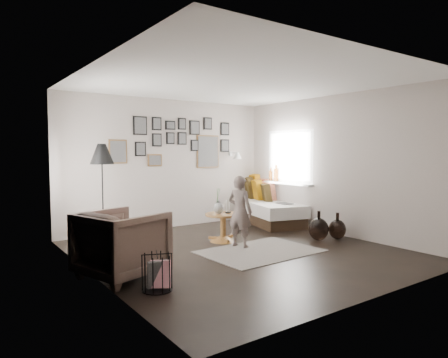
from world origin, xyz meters
TOP-DOWN VIEW (x-y plane):
  - ground at (0.00, 0.00)m, footprint 4.80×4.80m
  - wall_back at (0.00, 2.40)m, footprint 4.50×0.00m
  - wall_front at (0.00, -2.40)m, footprint 4.50×0.00m
  - wall_left at (-2.25, 0.00)m, footprint 0.00×4.80m
  - wall_right at (2.25, 0.00)m, footprint 0.00×4.80m
  - ceiling at (0.00, 0.00)m, footprint 4.80×4.80m
  - door_left at (-2.23, 1.20)m, footprint 0.00×2.14m
  - window_right at (2.18, 1.34)m, footprint 0.15×1.32m
  - gallery_wall at (0.29, 2.38)m, footprint 2.74×0.03m
  - wall_sconce at (1.55, 2.13)m, footprint 0.18×0.36m
  - rug at (0.24, -0.20)m, footprint 1.80×1.29m
  - pedestal_table at (0.19, 0.72)m, footprint 0.62×0.62m
  - vase at (0.11, 0.74)m, footprint 0.18×0.18m
  - candles at (0.30, 0.72)m, footprint 0.11×0.11m
  - daybed at (2.00, 1.75)m, footprint 1.38×2.23m
  - magazine_on_daybed at (2.00, 1.10)m, footprint 0.25×0.33m
  - armchair at (-1.97, -0.18)m, footprint 1.14×1.13m
  - armchair_cushion at (-1.94, -0.13)m, footprint 0.47×0.48m
  - floor_lamp at (-1.59, 1.66)m, footprint 0.39×0.39m
  - magazine_basket at (-1.82, -0.85)m, footprint 0.43×0.43m
  - demijohn_large at (1.59, -0.19)m, footprint 0.35×0.35m
  - demijohn_small at (1.94, -0.31)m, footprint 0.30×0.30m
  - child at (0.17, 0.22)m, footprint 0.42×0.50m

SIDE VIEW (x-z plane):
  - ground at x=0.00m, z-range 0.00..0.00m
  - rug at x=0.24m, z-range 0.00..0.01m
  - demijohn_small at x=1.94m, z-range -0.06..0.41m
  - demijohn_large at x=1.59m, z-range -0.06..0.46m
  - magazine_basket at x=-1.82m, z-range 0.00..0.41m
  - pedestal_table at x=0.19m, z-range -0.02..0.47m
  - daybed at x=2.00m, z-range -0.18..0.84m
  - armchair at x=-1.97m, z-range 0.00..0.84m
  - armchair_cushion at x=-1.94m, z-range 0.39..0.57m
  - magazine_on_daybed at x=2.00m, z-range 0.47..0.49m
  - child at x=0.17m, z-range 0.00..1.17m
  - candles at x=0.30m, z-range 0.48..0.71m
  - vase at x=0.11m, z-range 0.40..0.84m
  - window_right at x=2.18m, z-range 0.28..1.58m
  - door_left at x=-2.23m, z-range -0.02..2.12m
  - wall_back at x=0.00m, z-range -0.95..3.55m
  - wall_front at x=0.00m, z-range -0.95..3.55m
  - wall_left at x=-2.25m, z-range -1.10..3.70m
  - wall_right at x=2.25m, z-range -1.10..3.70m
  - floor_lamp at x=-1.59m, z-range 0.61..2.29m
  - wall_sconce at x=1.55m, z-range 1.38..1.54m
  - gallery_wall at x=0.29m, z-range 1.20..2.28m
  - ceiling at x=0.00m, z-range 2.60..2.60m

